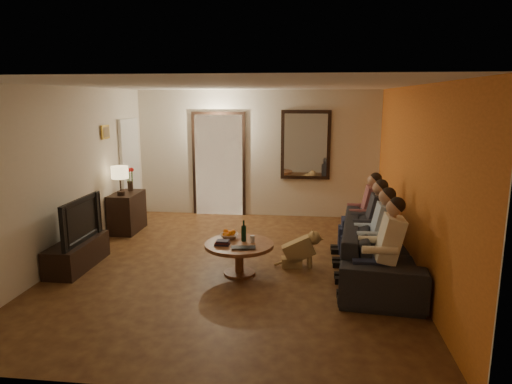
# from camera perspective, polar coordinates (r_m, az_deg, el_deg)

# --- Properties ---
(floor) EXTENTS (5.00, 6.00, 0.01)m
(floor) POSITION_cam_1_polar(r_m,az_deg,el_deg) (6.87, -2.82, -9.06)
(floor) COLOR #432012
(floor) RESTS_ON ground
(ceiling) EXTENTS (5.00, 6.00, 0.01)m
(ceiling) POSITION_cam_1_polar(r_m,az_deg,el_deg) (6.43, -3.05, 13.17)
(ceiling) COLOR white
(ceiling) RESTS_ON back_wall
(back_wall) EXTENTS (5.00, 0.02, 2.60)m
(back_wall) POSITION_cam_1_polar(r_m,az_deg,el_deg) (9.47, 0.11, 4.79)
(back_wall) COLOR beige
(back_wall) RESTS_ON floor
(front_wall) EXTENTS (5.00, 0.02, 2.60)m
(front_wall) POSITION_cam_1_polar(r_m,az_deg,el_deg) (3.68, -10.79, -6.34)
(front_wall) COLOR beige
(front_wall) RESTS_ON floor
(left_wall) EXTENTS (0.02, 6.00, 2.60)m
(left_wall) POSITION_cam_1_polar(r_m,az_deg,el_deg) (7.37, -22.49, 1.95)
(left_wall) COLOR beige
(left_wall) RESTS_ON floor
(right_wall) EXTENTS (0.02, 6.00, 2.60)m
(right_wall) POSITION_cam_1_polar(r_m,az_deg,el_deg) (6.59, 19.05, 1.16)
(right_wall) COLOR beige
(right_wall) RESTS_ON floor
(orange_accent) EXTENTS (0.01, 6.00, 2.60)m
(orange_accent) POSITION_cam_1_polar(r_m,az_deg,el_deg) (6.59, 18.96, 1.16)
(orange_accent) COLOR #CC6722
(orange_accent) RESTS_ON right_wall
(kitchen_doorway) EXTENTS (1.00, 0.06, 2.10)m
(kitchen_doorway) POSITION_cam_1_polar(r_m,az_deg,el_deg) (9.60, -4.65, 3.35)
(kitchen_doorway) COLOR #FFE0A5
(kitchen_doorway) RESTS_ON floor
(door_trim) EXTENTS (1.12, 0.04, 2.22)m
(door_trim) POSITION_cam_1_polar(r_m,az_deg,el_deg) (9.59, -4.67, 3.34)
(door_trim) COLOR black
(door_trim) RESTS_ON floor
(fridge_glimpse) EXTENTS (0.45, 0.03, 1.70)m
(fridge_glimpse) POSITION_cam_1_polar(r_m,az_deg,el_deg) (9.58, -3.17, 2.44)
(fridge_glimpse) COLOR silver
(fridge_glimpse) RESTS_ON floor
(mirror_frame) EXTENTS (1.00, 0.05, 1.40)m
(mirror_frame) POSITION_cam_1_polar(r_m,az_deg,el_deg) (9.34, 6.22, 5.87)
(mirror_frame) COLOR black
(mirror_frame) RESTS_ON back_wall
(mirror_glass) EXTENTS (0.86, 0.02, 1.26)m
(mirror_glass) POSITION_cam_1_polar(r_m,az_deg,el_deg) (9.31, 6.22, 5.85)
(mirror_glass) COLOR white
(mirror_glass) RESTS_ON back_wall
(white_door) EXTENTS (0.06, 0.85, 2.04)m
(white_door) POSITION_cam_1_polar(r_m,az_deg,el_deg) (9.44, -15.41, 2.64)
(white_door) COLOR white
(white_door) RESTS_ON floor
(framed_art) EXTENTS (0.03, 0.28, 0.24)m
(framed_art) POSITION_cam_1_polar(r_m,az_deg,el_deg) (8.44, -18.32, 7.13)
(framed_art) COLOR #B28C33
(framed_art) RESTS_ON left_wall
(art_canvas) EXTENTS (0.01, 0.22, 0.18)m
(art_canvas) POSITION_cam_1_polar(r_m,az_deg,el_deg) (8.44, -18.23, 7.14)
(art_canvas) COLOR brown
(art_canvas) RESTS_ON left_wall
(dresser) EXTENTS (0.45, 0.81, 0.72)m
(dresser) POSITION_cam_1_polar(r_m,az_deg,el_deg) (8.78, -15.82, -2.43)
(dresser) COLOR black
(dresser) RESTS_ON floor
(table_lamp) EXTENTS (0.30, 0.30, 0.54)m
(table_lamp) POSITION_cam_1_polar(r_m,az_deg,el_deg) (8.45, -16.61, 1.37)
(table_lamp) COLOR beige
(table_lamp) RESTS_ON dresser
(flower_vase) EXTENTS (0.14, 0.14, 0.44)m
(flower_vase) POSITION_cam_1_polar(r_m,az_deg,el_deg) (8.86, -15.48, 1.56)
(flower_vase) COLOR #B21512
(flower_vase) RESTS_ON dresser
(tv_stand) EXTENTS (0.45, 1.19, 0.40)m
(tv_stand) POSITION_cam_1_polar(r_m,az_deg,el_deg) (7.20, -21.43, -7.22)
(tv_stand) COLOR black
(tv_stand) RESTS_ON floor
(tv) EXTENTS (1.10, 0.14, 0.64)m
(tv) POSITION_cam_1_polar(r_m,az_deg,el_deg) (7.06, -21.74, -3.25)
(tv) COLOR black
(tv) RESTS_ON tv_stand
(sofa) EXTENTS (2.67, 1.28, 0.75)m
(sofa) POSITION_cam_1_polar(r_m,az_deg,el_deg) (6.61, 15.24, -6.86)
(sofa) COLOR black
(sofa) RESTS_ON floor
(person_a) EXTENTS (0.60, 0.40, 1.20)m
(person_a) POSITION_cam_1_polar(r_m,az_deg,el_deg) (5.68, 15.67, -7.56)
(person_a) COLOR tan
(person_a) RESTS_ON sofa
(person_b) EXTENTS (0.60, 0.40, 1.20)m
(person_b) POSITION_cam_1_polar(r_m,az_deg,el_deg) (6.24, 14.84, -5.77)
(person_b) COLOR tan
(person_b) RESTS_ON sofa
(person_c) EXTENTS (0.60, 0.40, 1.20)m
(person_c) POSITION_cam_1_polar(r_m,az_deg,el_deg) (6.81, 14.15, -4.27)
(person_c) COLOR tan
(person_c) RESTS_ON sofa
(person_d) EXTENTS (0.60, 0.40, 1.20)m
(person_d) POSITION_cam_1_polar(r_m,az_deg,el_deg) (7.39, 13.57, -3.01)
(person_d) COLOR tan
(person_d) RESTS_ON sofa
(dog) EXTENTS (0.58, 0.30, 0.56)m
(dog) POSITION_cam_1_polar(r_m,az_deg,el_deg) (6.72, 5.36, -7.03)
(dog) COLOR #B08251
(dog) RESTS_ON floor
(coffee_table) EXTENTS (1.12, 1.12, 0.45)m
(coffee_table) POSITION_cam_1_polar(r_m,az_deg,el_deg) (6.45, -2.10, -8.31)
(coffee_table) COLOR brown
(coffee_table) RESTS_ON floor
(bowl) EXTENTS (0.26, 0.26, 0.06)m
(bowl) POSITION_cam_1_polar(r_m,az_deg,el_deg) (6.61, -3.37, -5.49)
(bowl) COLOR white
(bowl) RESTS_ON coffee_table
(oranges) EXTENTS (0.20, 0.20, 0.08)m
(oranges) POSITION_cam_1_polar(r_m,az_deg,el_deg) (6.59, -3.38, -4.93)
(oranges) COLOR orange
(oranges) RESTS_ON bowl
(wine_bottle) EXTENTS (0.07, 0.07, 0.31)m
(wine_bottle) POSITION_cam_1_polar(r_m,az_deg,el_deg) (6.42, -1.55, -4.83)
(wine_bottle) COLOR black
(wine_bottle) RESTS_ON coffee_table
(wine_glass) EXTENTS (0.06, 0.06, 0.10)m
(wine_glass) POSITION_cam_1_polar(r_m,az_deg,el_deg) (6.39, -0.45, -5.90)
(wine_glass) COLOR silver
(wine_glass) RESTS_ON coffee_table
(book_stack) EXTENTS (0.20, 0.15, 0.07)m
(book_stack) POSITION_cam_1_polar(r_m,az_deg,el_deg) (6.31, -4.24, -6.30)
(book_stack) COLOR black
(book_stack) RESTS_ON coffee_table
(laptop) EXTENTS (0.36, 0.26, 0.03)m
(laptop) POSITION_cam_1_polar(r_m,az_deg,el_deg) (6.10, -1.59, -7.13)
(laptop) COLOR black
(laptop) RESTS_ON coffee_table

